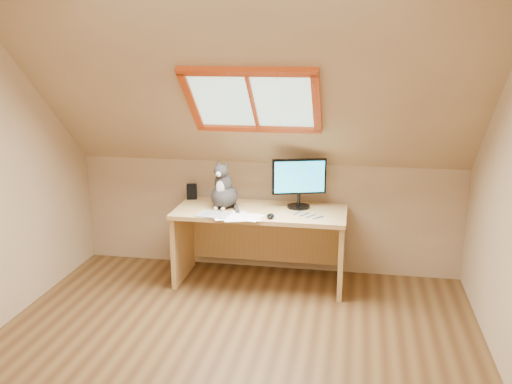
# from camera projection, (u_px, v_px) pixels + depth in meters

# --- Properties ---
(ground) EXTENTS (3.50, 3.50, 0.00)m
(ground) POSITION_uv_depth(u_px,v_px,m) (224.00, 366.00, 3.72)
(ground) COLOR brown
(ground) RESTS_ON ground
(room_shell) EXTENTS (3.52, 3.52, 2.41)m
(room_shell) POSITION_uv_depth(u_px,v_px,m) (217.00, 153.00, 3.27)
(room_shell) COLOR tan
(room_shell) RESTS_ON ground
(desk) EXTENTS (1.46, 0.64, 0.67)m
(desk) POSITION_uv_depth(u_px,v_px,m) (262.00, 231.00, 4.98)
(desk) COLOR #DAB167
(desk) RESTS_ON ground
(monitor) EXTENTS (0.46, 0.20, 0.43)m
(monitor) POSITION_uv_depth(u_px,v_px,m) (299.00, 180.00, 4.86)
(monitor) COLOR black
(monitor) RESTS_ON desk
(cat) EXTENTS (0.28, 0.32, 0.43)m
(cat) POSITION_uv_depth(u_px,v_px,m) (224.00, 190.00, 4.89)
(cat) COLOR #383431
(cat) RESTS_ON desk
(desk_speaker) EXTENTS (0.11, 0.11, 0.13)m
(desk_speaker) POSITION_uv_depth(u_px,v_px,m) (192.00, 192.00, 5.20)
(desk_speaker) COLOR black
(desk_speaker) RESTS_ON desk
(graphics_tablet) EXTENTS (0.28, 0.21, 0.01)m
(graphics_tablet) POSITION_uv_depth(u_px,v_px,m) (214.00, 215.00, 4.70)
(graphics_tablet) COLOR #B2B2B7
(graphics_tablet) RESTS_ON desk
(mouse) EXTENTS (0.07, 0.11, 0.03)m
(mouse) POSITION_uv_depth(u_px,v_px,m) (271.00, 216.00, 4.63)
(mouse) COLOR black
(mouse) RESTS_ON desk
(papers) EXTENTS (0.35, 0.30, 0.01)m
(papers) POSITION_uv_depth(u_px,v_px,m) (242.00, 218.00, 4.63)
(papers) COLOR white
(papers) RESTS_ON desk
(cables) EXTENTS (0.51, 0.26, 0.01)m
(cables) POSITION_uv_depth(u_px,v_px,m) (296.00, 215.00, 4.69)
(cables) COLOR silver
(cables) RESTS_ON desk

